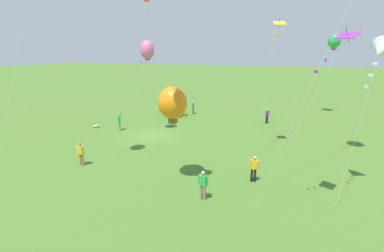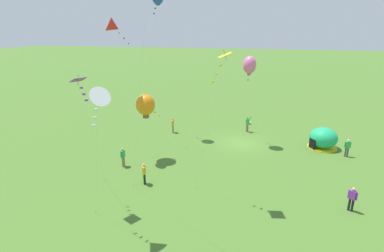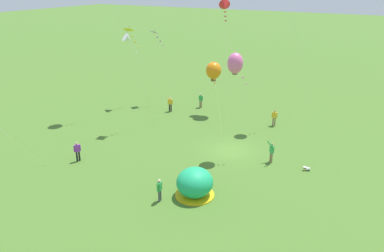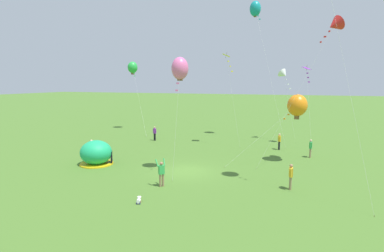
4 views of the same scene
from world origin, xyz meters
TOP-DOWN VIEW (x-y plane):
  - ground_plane at (0.00, 0.00)m, footprint 300.00×300.00m
  - popup_tent at (-8.11, -0.69)m, footprint 2.81×2.81m
  - toddler_crawling at (-0.48, -6.84)m, footprint 0.37×0.55m
  - person_center_field at (6.42, 10.46)m, footprint 0.34×0.57m
  - person_arms_raised at (-0.43, -3.84)m, footprint 0.70×0.71m
  - person_with_toddler at (9.39, 8.02)m, footprint 0.29×0.59m
  - person_near_tent at (-9.95, 1.08)m, footprint 0.58×0.29m
  - person_far_back at (7.86, -1.49)m, footprint 0.27×0.59m
  - person_watching_sky at (-8.15, 10.55)m, footprint 0.52×0.40m
  - kite_red at (10.53, 5.75)m, footprint 6.35×4.14m
  - kite_purple at (8.83, 13.78)m, footprint 1.44×3.78m
  - kite_orange at (8.03, 5.75)m, footprint 6.35×4.57m
  - kite_teal at (2.62, 16.78)m, footprint 5.19×6.44m
  - kite_pink at (-0.47, -0.25)m, footprint 1.29×3.09m
  - kite_yellow at (0.55, 11.06)m, footprint 2.47×1.66m
  - kite_green at (-15.02, 17.46)m, footprint 5.53×5.84m
  - kite_white at (6.32, 16.01)m, footprint 2.59×2.02m

SIDE VIEW (x-z plane):
  - ground_plane at x=0.00m, z-range 0.00..0.00m
  - toddler_crawling at x=-0.48m, z-range 0.02..0.34m
  - person_center_field at x=6.42m, z-range 0.10..1.82m
  - person_with_toddler at x=9.39m, z-range 0.10..1.82m
  - person_near_tent at x=-9.95m, z-range 0.10..1.82m
  - person_far_back at x=7.86m, z-range 0.10..1.82m
  - person_watching_sky at x=-8.15m, z-range 0.10..1.82m
  - popup_tent at x=-8.11m, z-range -0.05..2.05m
  - person_arms_raised at x=-0.43m, z-range 0.05..1.94m
  - kite_orange at x=8.03m, z-range 2.05..8.05m
  - kite_white at x=6.32m, z-range 3.63..12.26m
  - kite_pink at x=-0.47m, z-range 3.60..12.52m
  - kite_purple at x=8.83m, z-range 3.76..12.64m
  - kite_green at x=-15.02m, z-range 4.15..14.14m
  - kite_yellow at x=0.55m, z-range 4.40..14.65m
  - kite_red at x=10.53m, z-range 5.41..17.76m
  - kite_teal at x=2.62m, z-range 7.46..24.24m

